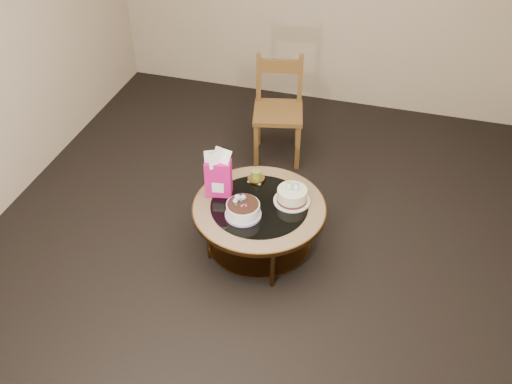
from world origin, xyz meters
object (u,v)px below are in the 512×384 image
(decorated_cake, at_px, (243,210))
(cream_cake, at_px, (292,196))
(coffee_table, at_px, (259,213))
(dining_chair, at_px, (278,109))
(gift_bag, at_px, (218,173))

(decorated_cake, distance_m, cream_cake, 0.40)
(coffee_table, distance_m, dining_chair, 1.35)
(gift_bag, bearing_deg, dining_chair, 73.31)
(decorated_cake, bearing_deg, gift_bag, 142.39)
(gift_bag, bearing_deg, coffee_table, -18.94)
(gift_bag, relative_size, dining_chair, 0.40)
(decorated_cake, height_order, dining_chair, dining_chair)
(dining_chair, bearing_deg, cream_cake, -83.71)
(cream_cake, distance_m, dining_chair, 1.29)
(coffee_table, height_order, decorated_cake, decorated_cake)
(decorated_cake, xyz_separation_m, cream_cake, (0.31, 0.26, 0.00))
(cream_cake, bearing_deg, decorated_cake, -145.71)
(cream_cake, bearing_deg, coffee_table, -158.63)
(decorated_cake, bearing_deg, coffee_table, 59.59)
(decorated_cake, bearing_deg, cream_cake, 39.65)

